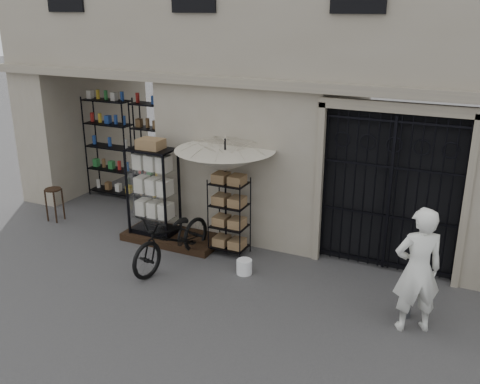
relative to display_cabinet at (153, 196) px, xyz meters
The scene contains 14 objects.
ground 3.30m from the display_cabinet, 28.24° to the right, with size 80.00×80.00×0.00m, color black.
main_building 5.16m from the display_cabinet, 42.03° to the left, with size 14.00×4.00×9.00m, color gray.
shop_recess 2.23m from the display_cabinet, 142.76° to the left, with size 3.00×1.70×3.00m, color black.
shop_shelving 2.55m from the display_cabinet, 134.40° to the left, with size 2.70×0.50×2.50m, color black.
iron_gate 4.63m from the display_cabinet, ahead, with size 2.50×0.21×3.00m.
step_platform 0.95m from the display_cabinet, ahead, with size 2.00×0.90×0.15m, color black.
display_cabinet is the anchor object (origin of this frame).
wire_rack 1.71m from the display_cabinet, ahead, with size 0.71×0.54×1.53m.
market_umbrella 1.85m from the display_cabinet, ahead, with size 2.14×2.16×2.70m.
white_bucket 2.52m from the display_cabinet, 14.71° to the right, with size 0.28×0.28×0.27m, color white.
bicycle 1.58m from the display_cabinet, 40.78° to the right, with size 0.71×1.08×2.05m, color black.
wooden_stool 2.65m from the display_cabinet, behind, with size 0.43×0.43×0.75m.
steel_bollard 5.26m from the display_cabinet, ahead, with size 0.15×0.15×0.82m, color slate.
shopkeeper 5.49m from the display_cabinet, 11.85° to the right, with size 0.71×1.94×0.46m, color white.
Camera 1 is at (3.13, -6.95, 4.57)m, focal length 40.00 mm.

